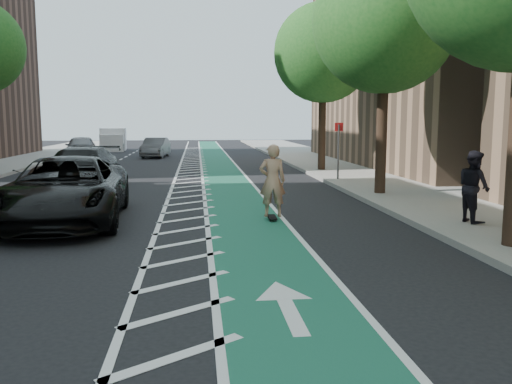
{
  "coord_description": "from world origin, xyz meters",
  "views": [
    {
      "loc": [
        1.77,
        -9.92,
        2.61
      ],
      "look_at": [
        2.99,
        1.23,
        1.1
      ],
      "focal_mm": 38.0,
      "sensor_mm": 36.0,
      "label": 1
    }
  ],
  "objects": [
    {
      "name": "suv_far",
      "position": [
        -2.4,
        9.93,
        0.8
      ],
      "size": [
        2.54,
        5.65,
        1.61
      ],
      "primitive_type": "imported",
      "rotation": [
        0.0,
        0.0,
        -0.05
      ],
      "color": "black",
      "rests_on": "ground"
    },
    {
      "name": "curb_right",
      "position": [
        7.05,
        10.0,
        0.08
      ],
      "size": [
        0.12,
        90.0,
        0.16
      ],
      "primitive_type": "cube",
      "color": "gray",
      "rests_on": "ground"
    },
    {
      "name": "suv_near",
      "position": [
        -1.53,
        4.08,
        0.83
      ],
      "size": [
        3.13,
        6.16,
        1.67
      ],
      "primitive_type": "imported",
      "rotation": [
        0.0,
        0.0,
        0.06
      ],
      "color": "black",
      "rests_on": "ground"
    },
    {
      "name": "ground",
      "position": [
        0.0,
        0.0,
        0.0
      ],
      "size": [
        120.0,
        120.0,
        0.0
      ],
      "primitive_type": "plane",
      "color": "black",
      "rests_on": "ground"
    },
    {
      "name": "pedestrian",
      "position": [
        8.35,
        2.28,
        1.02
      ],
      "size": [
        0.73,
        0.89,
        1.73
      ],
      "primitive_type": "imported",
      "rotation": [
        0.0,
        0.0,
        1.66
      ],
      "color": "black",
      "rests_on": "sidewalk_right"
    },
    {
      "name": "box_truck",
      "position": [
        -5.27,
        37.06,
        0.86
      ],
      "size": [
        2.38,
        4.65,
        1.87
      ],
      "rotation": [
        0.0,
        0.0,
        0.09
      ],
      "color": "white",
      "rests_on": "ground"
    },
    {
      "name": "barrel_a",
      "position": [
        -3.19,
        9.0,
        0.41
      ],
      "size": [
        0.64,
        0.64,
        0.88
      ],
      "color": "orange",
      "rests_on": "ground"
    },
    {
      "name": "barrel_b",
      "position": [
        -3.6,
        13.47,
        0.42
      ],
      "size": [
        0.65,
        0.65,
        0.88
      ],
      "color": "orange",
      "rests_on": "ground"
    },
    {
      "name": "bike_lane",
      "position": [
        3.0,
        10.0,
        0.01
      ],
      "size": [
        2.0,
        90.0,
        0.01
      ],
      "primitive_type": "cube",
      "color": "#195847",
      "rests_on": "ground"
    },
    {
      "name": "barrel_c",
      "position": [
        -3.6,
        18.07,
        0.4
      ],
      "size": [
        0.63,
        0.63,
        0.86
      ],
      "color": "orange",
      "rests_on": "ground"
    },
    {
      "name": "sign_post",
      "position": [
        7.6,
        12.0,
        1.35
      ],
      "size": [
        0.35,
        0.08,
        2.47
      ],
      "color": "#4C4C4C",
      "rests_on": "ground"
    },
    {
      "name": "skateboard",
      "position": [
        3.7,
        3.84,
        0.08
      ],
      "size": [
        0.23,
        0.72,
        0.1
      ],
      "rotation": [
        0.0,
        0.0,
        -0.05
      ],
      "color": "black",
      "rests_on": "ground"
    },
    {
      "name": "buffer_strip",
      "position": [
        1.5,
        10.0,
        0.01
      ],
      "size": [
        1.4,
        90.0,
        0.01
      ],
      "primitive_type": "cube",
      "color": "silver",
      "rests_on": "ground"
    },
    {
      "name": "car_silver",
      "position": [
        -5.86,
        26.95,
        0.78
      ],
      "size": [
        2.33,
        4.73,
        1.55
      ],
      "primitive_type": "imported",
      "rotation": [
        0.0,
        0.0,
        0.11
      ],
      "color": "gray",
      "rests_on": "ground"
    },
    {
      "name": "skateboarder",
      "position": [
        3.7,
        3.84,
        1.04
      ],
      "size": [
        0.71,
        0.48,
        1.88
      ],
      "primitive_type": "imported",
      "rotation": [
        0.0,
        0.0,
        3.1
      ],
      "color": "tan",
      "rests_on": "skateboard"
    },
    {
      "name": "tree_r_d",
      "position": [
        7.9,
        16.0,
        5.77
      ],
      "size": [
        4.2,
        4.2,
        7.9
      ],
      "color": "#382619",
      "rests_on": "ground"
    },
    {
      "name": "tree_r_c",
      "position": [
        7.9,
        8.0,
        5.77
      ],
      "size": [
        4.2,
        4.2,
        7.9
      ],
      "color": "#382619",
      "rests_on": "ground"
    },
    {
      "name": "car_grey",
      "position": [
        -1.08,
        28.2,
        0.68
      ],
      "size": [
        1.9,
        4.24,
        1.35
      ],
      "primitive_type": "imported",
      "rotation": [
        0.0,
        0.0,
        -0.12
      ],
      "color": "#56575B",
      "rests_on": "ground"
    },
    {
      "name": "sidewalk_right",
      "position": [
        9.5,
        10.0,
        0.07
      ],
      "size": [
        5.0,
        90.0,
        0.15
      ],
      "primitive_type": "cube",
      "color": "gray",
      "rests_on": "ground"
    }
  ]
}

